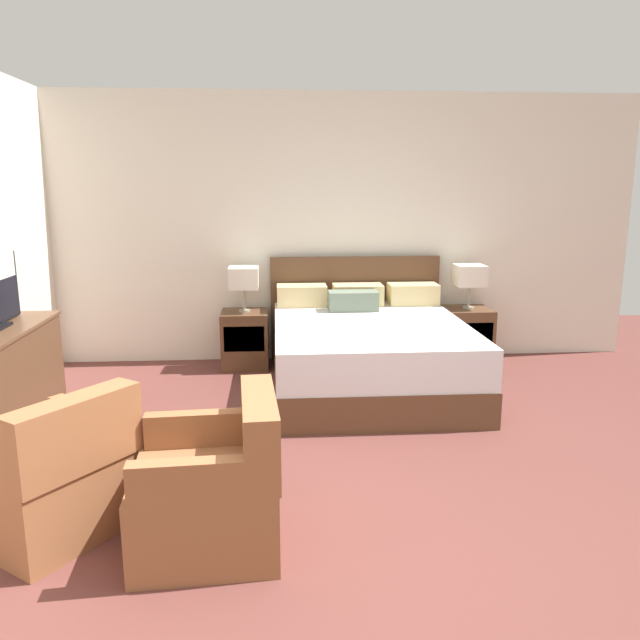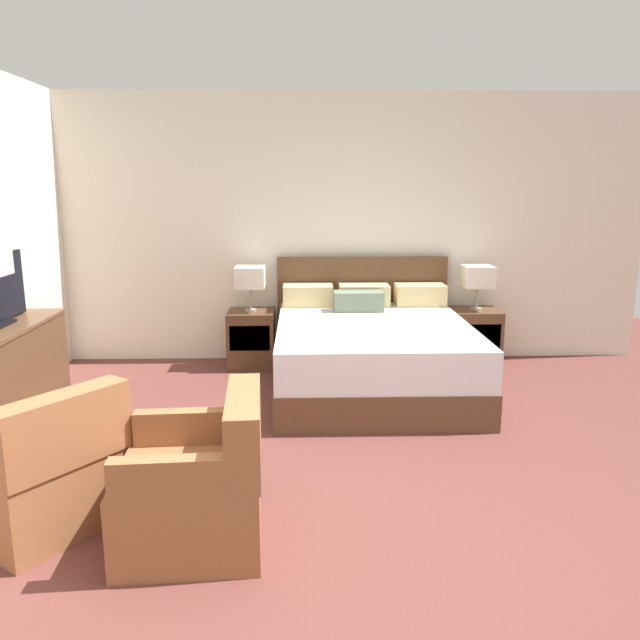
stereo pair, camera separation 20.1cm
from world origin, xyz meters
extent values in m
plane|color=brown|center=(0.00, 0.00, 0.00)|extent=(10.89, 10.89, 0.00)
cube|color=silver|center=(0.00, 3.66, 1.31)|extent=(6.37, 0.06, 2.62)
cube|color=brown|center=(0.36, 2.56, 0.14)|extent=(1.63, 1.96, 0.28)
cube|color=silver|center=(0.36, 2.56, 0.44)|extent=(1.61, 1.94, 0.32)
cube|color=brown|center=(0.36, 3.56, 0.52)|extent=(1.69, 0.05, 1.05)
cube|color=#D6BC7F|center=(-0.18, 3.37, 0.70)|extent=(0.48, 0.28, 0.20)
cube|color=#D6BC7F|center=(0.36, 3.37, 0.70)|extent=(0.48, 0.28, 0.20)
cube|color=#D6BC7F|center=(0.91, 3.37, 0.70)|extent=(0.48, 0.28, 0.20)
cube|color=slate|center=(0.28, 3.10, 0.69)|extent=(0.46, 0.22, 0.18)
cube|color=brown|center=(-0.73, 3.35, 0.27)|extent=(0.45, 0.43, 0.55)
cube|color=#3C2718|center=(-0.73, 3.14, 0.33)|extent=(0.38, 0.01, 0.24)
cube|color=brown|center=(1.46, 3.35, 0.27)|extent=(0.45, 0.43, 0.55)
cube|color=#3C2718|center=(1.46, 3.14, 0.33)|extent=(0.38, 0.01, 0.24)
cylinder|color=gray|center=(-0.73, 3.35, 0.56)|extent=(0.11, 0.11, 0.02)
cylinder|color=gray|center=(-0.73, 3.35, 0.67)|extent=(0.02, 0.02, 0.21)
cube|color=beige|center=(-0.73, 3.35, 0.88)|extent=(0.28, 0.28, 0.20)
cylinder|color=gray|center=(1.46, 3.35, 0.56)|extent=(0.11, 0.11, 0.02)
cylinder|color=gray|center=(1.46, 3.35, 0.67)|extent=(0.02, 0.02, 0.21)
cube|color=beige|center=(1.46, 3.35, 0.88)|extent=(0.28, 0.28, 0.20)
cube|color=#935B38|center=(-1.61, 0.46, 0.20)|extent=(0.95, 0.95, 0.40)
cube|color=#935B38|center=(-1.40, 0.30, 0.58)|extent=(0.53, 0.64, 0.36)
cube|color=#935B38|center=(-1.44, 0.70, 0.49)|extent=(0.56, 0.45, 0.18)
cube|color=#935B38|center=(-0.79, 0.26, 0.20)|extent=(0.72, 0.72, 0.40)
cube|color=#935B38|center=(-0.52, 0.28, 0.58)|extent=(0.20, 0.69, 0.36)
cube|color=#935B38|center=(-0.77, -0.03, 0.49)|extent=(0.63, 0.13, 0.18)
cube|color=#935B38|center=(-0.81, 0.56, 0.49)|extent=(0.63, 0.13, 0.18)
cylinder|color=gray|center=(-2.08, 0.97, 0.01)|extent=(0.28, 0.28, 0.02)
camera|label=1|loc=(-0.44, -2.56, 1.74)|focal=35.00mm
camera|label=2|loc=(-0.24, -2.57, 1.74)|focal=35.00mm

